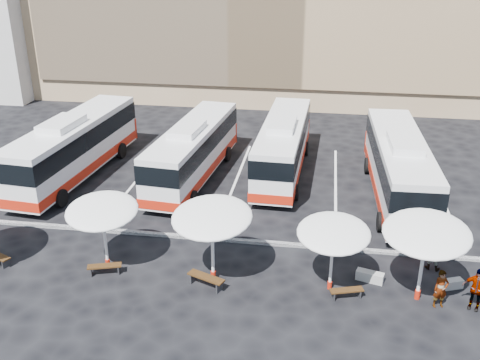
# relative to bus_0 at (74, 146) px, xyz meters

# --- Properties ---
(ground) EXTENTS (120.00, 120.00, 0.00)m
(ground) POSITION_rel_bus_0_xyz_m (9.82, -7.04, -2.00)
(ground) COLOR black
(ground) RESTS_ON ground
(curb_divider) EXTENTS (34.00, 0.25, 0.15)m
(curb_divider) POSITION_rel_bus_0_xyz_m (9.82, -6.54, -1.93)
(curb_divider) COLOR black
(curb_divider) RESTS_ON ground
(bay_lines) EXTENTS (24.15, 12.00, 0.01)m
(bay_lines) POSITION_rel_bus_0_xyz_m (9.82, 0.96, -2.00)
(bay_lines) COLOR white
(bay_lines) RESTS_ON ground
(bus_0) EXTENTS (3.73, 12.55, 3.92)m
(bus_0) POSITION_rel_bus_0_xyz_m (0.00, 0.00, 0.00)
(bus_0) COLOR white
(bus_0) RESTS_ON ground
(bus_1) EXTENTS (3.52, 11.70, 3.66)m
(bus_1) POSITION_rel_bus_0_xyz_m (7.21, 0.82, -0.14)
(bus_1) COLOR white
(bus_1) RESTS_ON ground
(bus_2) EXTENTS (2.96, 11.59, 3.66)m
(bus_2) POSITION_rel_bus_0_xyz_m (12.50, 2.51, -0.14)
(bus_2) COLOR white
(bus_2) RESTS_ON ground
(bus_3) EXTENTS (3.16, 12.27, 3.87)m
(bus_3) POSITION_rel_bus_0_xyz_m (19.16, -0.22, -0.03)
(bus_3) COLOR white
(bus_3) RESTS_ON ground
(sunshade_1) EXTENTS (3.61, 3.65, 3.29)m
(sunshade_1) POSITION_rel_bus_0_xyz_m (5.65, -9.61, 0.79)
(sunshade_1) COLOR white
(sunshade_1) RESTS_ON ground
(sunshade_2) EXTENTS (3.92, 3.96, 3.55)m
(sunshade_2) POSITION_rel_bus_0_xyz_m (10.56, -9.88, 1.01)
(sunshade_2) COLOR white
(sunshade_2) RESTS_ON ground
(sunshade_3) EXTENTS (3.14, 3.17, 3.14)m
(sunshade_3) POSITION_rel_bus_0_xyz_m (15.56, -9.83, 0.66)
(sunshade_3) COLOR white
(sunshade_3) RESTS_ON ground
(sunshade_4) EXTENTS (4.09, 4.12, 3.59)m
(sunshade_4) POSITION_rel_bus_0_xyz_m (19.12, -9.99, 1.04)
(sunshade_4) COLOR white
(sunshade_4) RESTS_ON ground
(wood_bench_1) EXTENTS (1.52, 0.81, 0.45)m
(wood_bench_1) POSITION_rel_bus_0_xyz_m (5.76, -10.23, -1.66)
(wood_bench_1) COLOR black
(wood_bench_1) RESTS_ON ground
(wood_bench_2) EXTENTS (1.71, 1.06, 0.51)m
(wood_bench_2) POSITION_rel_bus_0_xyz_m (10.37, -10.49, -1.61)
(wood_bench_2) COLOR black
(wood_bench_2) RESTS_ON ground
(wood_bench_3) EXTENTS (1.43, 0.77, 0.43)m
(wood_bench_3) POSITION_rel_bus_0_xyz_m (16.23, -10.42, -1.68)
(wood_bench_3) COLOR black
(wood_bench_3) RESTS_ON ground
(conc_bench_0) EXTENTS (1.23, 0.71, 0.44)m
(conc_bench_0) POSITION_rel_bus_0_xyz_m (17.26, -8.97, -1.78)
(conc_bench_0) COLOR #969691
(conc_bench_0) RESTS_ON ground
(conc_bench_1) EXTENTS (1.12, 0.72, 0.40)m
(conc_bench_1) POSITION_rel_bus_0_xyz_m (20.59, -9.01, -1.80)
(conc_bench_1) COLOR #969691
(conc_bench_1) RESTS_ON ground
(passenger_0) EXTENTS (0.69, 0.54, 1.65)m
(passenger_0) POSITION_rel_bus_0_xyz_m (19.89, -10.38, -1.18)
(passenger_0) COLOR black
(passenger_0) RESTS_ON ground
(passenger_1) EXTENTS (0.99, 0.87, 1.72)m
(passenger_1) POSITION_rel_bus_0_xyz_m (20.03, -7.53, -1.14)
(passenger_1) COLOR black
(passenger_1) RESTS_ON ground
(passenger_2) EXTENTS (1.17, 0.83, 1.84)m
(passenger_2) POSITION_rel_bus_0_xyz_m (21.24, -10.32, -1.08)
(passenger_2) COLOR black
(passenger_2) RESTS_ON ground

